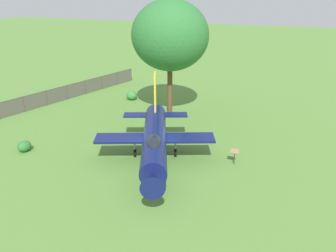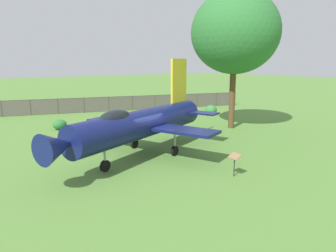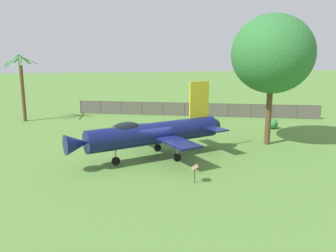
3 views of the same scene
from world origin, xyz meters
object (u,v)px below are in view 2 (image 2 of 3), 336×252
Objects in this scene: shrub_near_fence at (60,125)px; display_jet at (139,124)px; shade_tree at (235,33)px; info_plaque at (235,159)px; shrub_by_tree at (211,110)px.

display_jet is at bearing 97.14° from shrub_near_fence.
shade_tree is 9.69× the size of shrub_near_fence.
info_plaque is (-3.44, 15.77, 0.44)m from shrub_near_fence.
display_jet is 9.83× the size of shrub_by_tree.
shade_tree reaches higher than shrub_near_fence.
shade_tree reaches higher than display_jet.
shade_tree is 9.72m from shrub_by_tree.
display_jet is 10.64× the size of info_plaque.
shrub_by_tree is (-13.71, -8.33, -1.49)m from display_jet.
shrub_near_fence is (1.31, -10.44, -1.59)m from display_jet.
shrub_near_fence is 16.14m from info_plaque.
shrub_by_tree is (-15.01, 2.10, 0.10)m from shrub_near_fence.
info_plaque is at bearing 43.38° from shade_tree.
display_jet is 1.10× the size of shade_tree.
shade_tree is at bearing 61.07° from shrub_by_tree.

